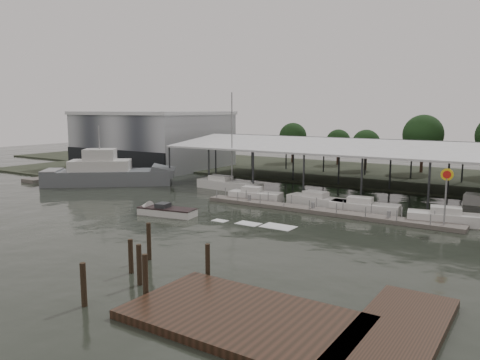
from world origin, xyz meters
The scene contains 18 objects.
ground centered at (0.00, 0.00, 0.00)m, with size 200.00×200.00×0.00m, color black.
land_strip_far centered at (0.00, 42.00, 0.10)m, with size 140.00×30.00×0.30m.
land_strip_west centered at (-40.00, 30.00, 0.10)m, with size 20.00×40.00×0.30m.
storage_warehouse centered at (-28.00, 29.94, 5.29)m, with size 24.50×20.50×10.50m.
covered_boat_shed centered at (17.00, 28.00, 6.13)m, with size 58.24×24.00×6.96m.
trawler_dock centered at (-30.00, 14.00, 0.25)m, with size 3.00×18.00×0.50m.
floating_dock centered at (15.00, 10.00, 0.20)m, with size 28.00×2.00×1.40m.
shell_fuel_sign centered at (27.00, 9.99, 3.93)m, with size 1.10×0.18×5.55m.
boardwalk_platform centered at (24.55, -15.27, 0.20)m, with size 15.00×12.00×0.50m.
grey_trawler centered at (-18.58, 10.78, 1.58)m, with size 17.55×15.51×8.84m.
white_sailboat centered at (-1.61, 16.72, 0.65)m, with size 9.88×3.40×13.26m.
speedboat_underway centered at (1.62, 0.10, 0.39)m, with size 17.69×4.97×2.00m.
moored_cruiser_0 centered at (5.49, 12.14, 0.61)m, with size 6.56×3.05×1.70m.
moored_cruiser_1 centered at (13.30, 13.17, 0.61)m, with size 7.83×3.18×1.70m.
moored_cruiser_2 centered at (18.67, 12.59, 0.61)m, with size 7.28×2.81×1.70m.
moored_cruiser_3 centered at (27.19, 12.13, 0.61)m, with size 8.10×3.71×1.70m.
mooring_pilings centered at (13.68, -14.70, 0.95)m, with size 5.92×8.25×3.32m.
horizon_tree_line centered at (24.14, 48.52, 5.97)m, with size 67.84×9.95×10.37m.
Camera 1 is at (34.28, -34.96, 10.72)m, focal length 35.00 mm.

